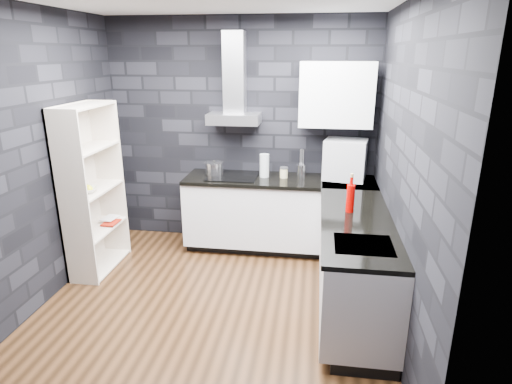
% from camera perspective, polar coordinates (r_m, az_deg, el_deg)
% --- Properties ---
extents(ground, '(3.20, 3.20, 0.00)m').
position_cam_1_polar(ground, '(4.24, -5.76, -14.68)').
color(ground, '#452915').
extents(wall_back, '(3.20, 0.05, 2.70)m').
position_cam_1_polar(wall_back, '(5.24, -1.96, 7.77)').
color(wall_back, black).
rests_on(wall_back, ground).
extents(wall_front, '(3.20, 0.05, 2.70)m').
position_cam_1_polar(wall_front, '(2.24, -16.84, -7.36)').
color(wall_front, black).
rests_on(wall_front, ground).
extents(wall_left, '(0.05, 3.20, 2.70)m').
position_cam_1_polar(wall_left, '(4.38, -27.49, 3.70)').
color(wall_left, black).
rests_on(wall_left, ground).
extents(wall_right, '(0.05, 3.20, 2.70)m').
position_cam_1_polar(wall_right, '(3.64, 19.20, 2.18)').
color(wall_right, black).
rests_on(wall_right, ground).
extents(toekick_back, '(2.18, 0.50, 0.10)m').
position_cam_1_polar(toekick_back, '(5.30, 3.01, -6.91)').
color(toekick_back, black).
rests_on(toekick_back, ground).
extents(toekick_right, '(0.50, 1.78, 0.10)m').
position_cam_1_polar(toekick_right, '(4.21, 13.17, -14.49)').
color(toekick_right, black).
rests_on(toekick_right, ground).
extents(counter_back_cab, '(2.20, 0.60, 0.76)m').
position_cam_1_polar(counter_back_cab, '(5.10, 3.05, -2.71)').
color(counter_back_cab, silver).
rests_on(counter_back_cab, ground).
extents(counter_right_cab, '(0.60, 1.80, 0.76)m').
position_cam_1_polar(counter_right_cab, '(4.00, 13.03, -9.27)').
color(counter_right_cab, silver).
rests_on(counter_right_cab, ground).
extents(counter_back_top, '(2.20, 0.62, 0.04)m').
position_cam_1_polar(counter_back_top, '(4.96, 3.11, 1.58)').
color(counter_back_top, black).
rests_on(counter_back_top, counter_back_cab).
extents(counter_right_top, '(0.62, 1.80, 0.04)m').
position_cam_1_polar(counter_right_top, '(3.83, 13.30, -3.94)').
color(counter_right_top, black).
rests_on(counter_right_top, counter_right_cab).
extents(counter_corner_top, '(0.62, 0.62, 0.04)m').
position_cam_1_polar(counter_corner_top, '(4.97, 12.35, 1.20)').
color(counter_corner_top, black).
rests_on(counter_corner_top, counter_right_cab).
extents(hood_body, '(0.60, 0.34, 0.12)m').
position_cam_1_polar(hood_body, '(5.03, -2.95, 9.74)').
color(hood_body, silver).
rests_on(hood_body, wall_back).
extents(hood_chimney, '(0.24, 0.20, 0.90)m').
position_cam_1_polar(hood_chimney, '(5.05, -2.89, 15.60)').
color(hood_chimney, silver).
rests_on(hood_chimney, hood_body).
extents(upper_cabinet, '(0.80, 0.35, 0.70)m').
position_cam_1_polar(upper_cabinet, '(4.90, 10.64, 12.67)').
color(upper_cabinet, silver).
rests_on(upper_cabinet, wall_back).
extents(cooktop, '(0.58, 0.50, 0.01)m').
position_cam_1_polar(cooktop, '(5.04, -3.12, 2.15)').
color(cooktop, black).
rests_on(cooktop, counter_back_top).
extents(sink_rim, '(0.44, 0.40, 0.01)m').
position_cam_1_polar(sink_rim, '(3.37, 14.14, -6.87)').
color(sink_rim, silver).
rests_on(sink_rim, counter_right_top).
extents(pot, '(0.24, 0.24, 0.13)m').
position_cam_1_polar(pot, '(5.11, -5.58, 3.12)').
color(pot, '#B8B8BD').
rests_on(pot, cooktop).
extents(glass_vase, '(0.13, 0.13, 0.27)m').
position_cam_1_polar(glass_vase, '(4.99, 1.13, 3.54)').
color(glass_vase, silver).
rests_on(glass_vase, counter_back_top).
extents(storage_jar, '(0.11, 0.11, 0.11)m').
position_cam_1_polar(storage_jar, '(4.98, 3.73, 2.53)').
color(storage_jar, '#CBBE89').
rests_on(storage_jar, counter_back_top).
extents(utensil_crock, '(0.13, 0.13, 0.13)m').
position_cam_1_polar(utensil_crock, '(5.07, 6.04, 2.90)').
color(utensil_crock, '#B8B8BD').
rests_on(utensil_crock, counter_back_top).
extents(appliance_garage, '(0.52, 0.43, 0.46)m').
position_cam_1_polar(appliance_garage, '(4.99, 11.78, 4.24)').
color(appliance_garage, '#ADAFB4').
rests_on(appliance_garage, counter_back_top).
extents(red_bottle, '(0.10, 0.10, 0.26)m').
position_cam_1_polar(red_bottle, '(3.97, 12.46, -0.84)').
color(red_bottle, '#A40100').
rests_on(red_bottle, counter_right_top).
extents(bookshelf, '(0.50, 0.85, 1.80)m').
position_cam_1_polar(bookshelf, '(4.85, -20.97, 0.23)').
color(bookshelf, beige).
rests_on(bookshelf, ground).
extents(fruit_bowl, '(0.28, 0.28, 0.05)m').
position_cam_1_polar(fruit_bowl, '(4.75, -21.65, 0.25)').
color(fruit_bowl, silver).
rests_on(fruit_bowl, bookshelf).
extents(book_red, '(0.16, 0.03, 0.21)m').
position_cam_1_polar(book_red, '(5.07, -19.65, -2.80)').
color(book_red, '#971609').
rests_on(book_red, bookshelf).
extents(book_second, '(0.15, 0.04, 0.20)m').
position_cam_1_polar(book_second, '(5.14, -19.70, -2.25)').
color(book_second, '#B2B2B2').
rests_on(book_second, bookshelf).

